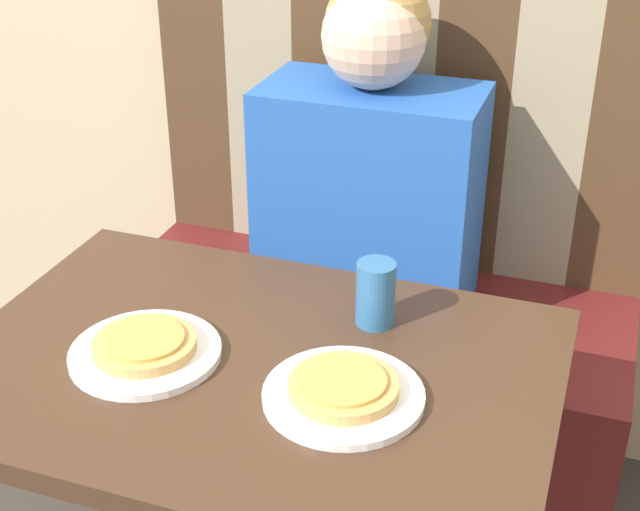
# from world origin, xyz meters

# --- Properties ---
(booth_seat) EXTENTS (1.10, 0.50, 0.50)m
(booth_seat) POSITION_xyz_m (0.00, 0.59, 0.25)
(booth_seat) COLOR #5B1919
(booth_seat) RESTS_ON ground_plane
(booth_backrest) EXTENTS (1.10, 0.06, 0.66)m
(booth_backrest) POSITION_xyz_m (0.00, 0.81, 0.83)
(booth_backrest) COLOR #4C331E
(booth_backrest) RESTS_ON booth_seat
(dining_table) EXTENTS (0.87, 0.61, 0.72)m
(dining_table) POSITION_xyz_m (0.00, 0.00, 0.61)
(dining_table) COLOR #422B1C
(dining_table) RESTS_ON ground_plane
(person) EXTENTS (0.43, 0.24, 0.67)m
(person) POSITION_xyz_m (0.00, 0.59, 0.81)
(person) COLOR #2356B2
(person) RESTS_ON booth_seat
(plate_left) EXTENTS (0.22, 0.22, 0.01)m
(plate_left) POSITION_xyz_m (-0.15, -0.04, 0.73)
(plate_left) COLOR white
(plate_left) RESTS_ON dining_table
(plate_right) EXTENTS (0.22, 0.22, 0.01)m
(plate_right) POSITION_xyz_m (0.15, -0.04, 0.73)
(plate_right) COLOR white
(plate_right) RESTS_ON dining_table
(pizza_left) EXTENTS (0.15, 0.15, 0.02)m
(pizza_left) POSITION_xyz_m (-0.15, -0.04, 0.74)
(pizza_left) COLOR tan
(pizza_left) RESTS_ON plate_left
(pizza_right) EXTENTS (0.15, 0.15, 0.02)m
(pizza_right) POSITION_xyz_m (0.15, -0.04, 0.74)
(pizza_right) COLOR tan
(pizza_right) RESTS_ON plate_right
(drinking_cup) EXTENTS (0.06, 0.06, 0.10)m
(drinking_cup) POSITION_xyz_m (0.14, 0.16, 0.77)
(drinking_cup) COLOR #2D669E
(drinking_cup) RESTS_ON dining_table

